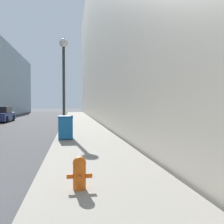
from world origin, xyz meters
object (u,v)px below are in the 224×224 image
at_px(trash_bin, 66,127).
at_px(parked_sedan_far, 2,115).
at_px(fire_hydrant, 79,172).
at_px(lamppost, 64,71).

relative_size(trash_bin, parked_sedan_far, 0.24).
bearing_deg(fire_hydrant, lamppost, 93.34).
distance_m(trash_bin, parked_sedan_far, 16.41).
bearing_deg(trash_bin, parked_sedan_far, 114.30).
distance_m(fire_hydrant, trash_bin, 6.97).
distance_m(trash_bin, lamppost, 4.84).
distance_m(fire_hydrant, parked_sedan_far, 23.06).
bearing_deg(lamppost, trash_bin, -87.02).
height_order(trash_bin, parked_sedan_far, parked_sedan_far).
bearing_deg(lamppost, parked_sedan_far, 120.28).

